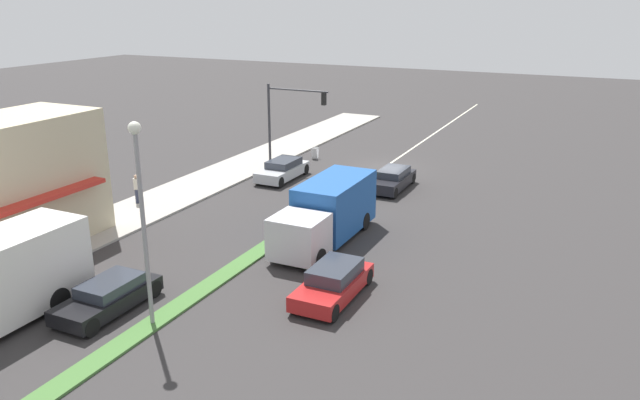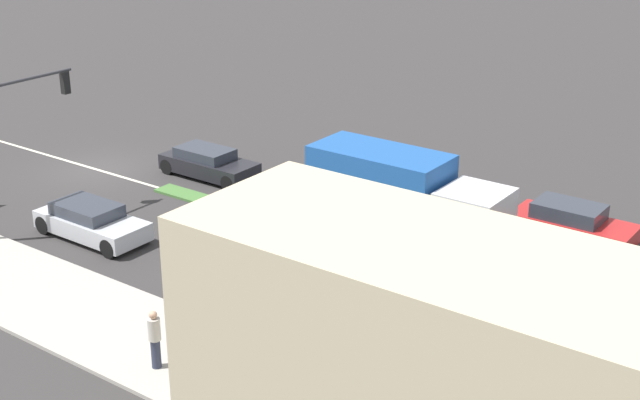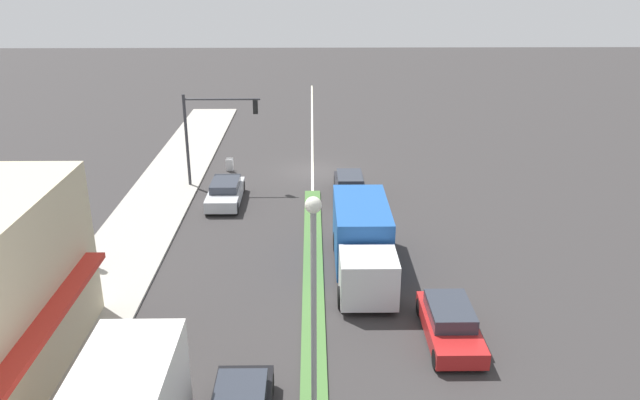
{
  "view_description": "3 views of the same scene",
  "coord_description": "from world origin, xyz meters",
  "views": [
    {
      "loc": [
        -14.2,
        39.89,
        11.32
      ],
      "look_at": [
        -1.14,
        12.73,
        1.51
      ],
      "focal_mm": 35.0,
      "sensor_mm": 36.0,
      "label": 1
    },
    {
      "loc": [
        23.84,
        29.53,
        12.97
      ],
      "look_at": [
        -0.01,
        12.09,
        1.37
      ],
      "focal_mm": 50.0,
      "sensor_mm": 36.0,
      "label": 2
    },
    {
      "loc": [
        0.03,
        39.12,
        13.08
      ],
      "look_at": [
        -0.38,
        9.37,
        1.58
      ],
      "focal_mm": 35.0,
      "sensor_mm": 36.0,
      "label": 3
    }
  ],
  "objects": [
    {
      "name": "sedan_dark",
      "position": [
        -2.2,
        4.6,
        0.62
      ],
      "size": [
        1.75,
        4.36,
        1.26
      ],
      "color": "black",
      "rests_on": "ground"
    },
    {
      "name": "sidewalk_right",
      "position": [
        9.0,
        18.5,
        0.06
      ],
      "size": [
        4.0,
        73.0,
        0.12
      ],
      "primitive_type": "cube",
      "color": "#A8A399",
      "rests_on": "ground"
    },
    {
      "name": "hatchback_red",
      "position": [
        -5.0,
        19.55,
        0.64
      ],
      "size": [
        1.83,
        4.33,
        1.33
      ],
      "color": "#AD1E1E",
      "rests_on": "ground"
    },
    {
      "name": "ground_plane",
      "position": [
        0.0,
        18.0,
        0.0
      ],
      "size": [
        160.0,
        160.0,
        0.0
      ],
      "primitive_type": "plane",
      "color": "#333030"
    },
    {
      "name": "lane_marking_center",
      "position": [
        0.0,
        0.0,
        0.0
      ],
      "size": [
        0.16,
        60.0,
        0.01
      ],
      "primitive_type": "cube",
      "color": "beige",
      "rests_on": "ground"
    },
    {
      "name": "traffic_signal_main",
      "position": [
        6.12,
        2.8,
        3.9
      ],
      "size": [
        4.59,
        0.34,
        5.6
      ],
      "color": "#333338",
      "rests_on": "sidewalk_right"
    },
    {
      "name": "street_lamp",
      "position": [
        0.0,
        24.39,
        4.78
      ],
      "size": [
        0.44,
        0.44,
        7.37
      ],
      "color": "gray",
      "rests_on": "median_strip"
    },
    {
      "name": "warning_aframe_sign",
      "position": [
        5.47,
        -0.18,
        0.43
      ],
      "size": [
        0.45,
        0.53,
        0.84
      ],
      "color": "silver",
      "rests_on": "ground"
    },
    {
      "name": "sedan_silver",
      "position": [
        5.0,
        5.6,
        0.63
      ],
      "size": [
        1.82,
        4.39,
        1.28
      ],
      "color": "#B7BABF",
      "rests_on": "ground"
    },
    {
      "name": "delivery_truck",
      "position": [
        -2.2,
        14.11,
        1.47
      ],
      "size": [
        2.44,
        7.5,
        2.87
      ],
      "color": "silver",
      "rests_on": "ground"
    },
    {
      "name": "pedestrian",
      "position": [
        9.86,
        13.9,
        1.01
      ],
      "size": [
        0.34,
        0.34,
        1.68
      ],
      "color": "#282D42",
      "rests_on": "sidewalk_right"
    }
  ]
}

